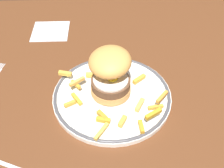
# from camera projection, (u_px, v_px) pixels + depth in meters

# --- Properties ---
(ground_plane) EXTENTS (1.36, 0.98, 0.04)m
(ground_plane) POSITION_uv_depth(u_px,v_px,m) (131.00, 93.00, 0.71)
(ground_plane) COLOR brown
(dinner_plate) EXTENTS (0.29, 0.29, 0.02)m
(dinner_plate) POSITION_uv_depth(u_px,v_px,m) (112.00, 95.00, 0.66)
(dinner_plate) COLOR white
(dinner_plate) RESTS_ON ground_plane
(burger) EXTENTS (0.14, 0.14, 0.11)m
(burger) POSITION_uv_depth(u_px,v_px,m) (110.00, 73.00, 0.63)
(burger) COLOR #D6954F
(burger) RESTS_ON dinner_plate
(fries_pile) EXTENTS (0.27, 0.27, 0.03)m
(fries_pile) POSITION_uv_depth(u_px,v_px,m) (111.00, 96.00, 0.64)
(fries_pile) COLOR gold
(fries_pile) RESTS_ON dinner_plate
(napkin) EXTENTS (0.12, 0.12, 0.00)m
(napkin) POSITION_uv_depth(u_px,v_px,m) (51.00, 31.00, 0.88)
(napkin) COLOR silver
(napkin) RESTS_ON ground_plane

